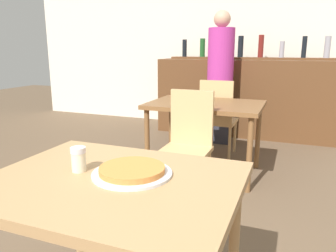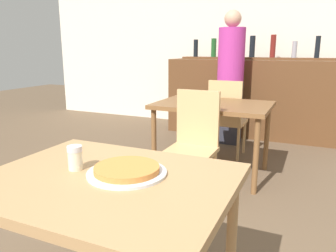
{
  "view_description": "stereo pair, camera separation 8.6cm",
  "coord_description": "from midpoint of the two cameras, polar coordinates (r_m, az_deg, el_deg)",
  "views": [
    {
      "loc": [
        0.66,
        -1.07,
        1.26
      ],
      "look_at": [
        0.03,
        0.55,
        0.84
      ],
      "focal_mm": 35.0,
      "sensor_mm": 36.0,
      "label": 1
    },
    {
      "loc": [
        0.74,
        -1.04,
        1.26
      ],
      "look_at": [
        0.03,
        0.55,
        0.84
      ],
      "focal_mm": 35.0,
      "sensor_mm": 36.0,
      "label": 2
    }
  ],
  "objects": [
    {
      "name": "wall_back",
      "position": [
        5.41,
        17.25,
        14.27
      ],
      "size": [
        8.0,
        0.05,
        2.8
      ],
      "color": "silver",
      "rests_on": "ground_plane"
    },
    {
      "name": "dining_table_near",
      "position": [
        1.4,
        -8.76,
        -12.07
      ],
      "size": [
        1.02,
        0.81,
        0.74
      ],
      "color": "#A87F51",
      "rests_on": "ground_plane"
    },
    {
      "name": "dining_table_far",
      "position": [
        3.29,
        8.57,
        2.57
      ],
      "size": [
        1.11,
        0.78,
        0.73
      ],
      "color": "brown",
      "rests_on": "ground_plane"
    },
    {
      "name": "bar_counter",
      "position": [
        4.96,
        15.83,
        4.65
      ],
      "size": [
        2.6,
        0.56,
        1.1
      ],
      "color": "brown",
      "rests_on": "ground_plane"
    },
    {
      "name": "bar_back_shelf",
      "position": [
        5.05,
        16.41,
        12.0
      ],
      "size": [
        2.39,
        0.24,
        0.35
      ],
      "color": "brown",
      "rests_on": "bar_counter"
    },
    {
      "name": "chair_far_side_front",
      "position": [
        2.81,
        5.38,
        -2.18
      ],
      "size": [
        0.4,
        0.4,
        0.91
      ],
      "color": "tan",
      "rests_on": "ground_plane"
    },
    {
      "name": "chair_far_side_back",
      "position": [
        3.85,
        10.76,
        1.89
      ],
      "size": [
        0.4,
        0.4,
        0.91
      ],
      "rotation": [
        0.0,
        0.0,
        3.14
      ],
      "color": "tan",
      "rests_on": "ground_plane"
    },
    {
      "name": "pizza_tray",
      "position": [
        1.39,
        -5.39,
        -7.75
      ],
      "size": [
        0.33,
        0.33,
        0.04
      ],
      "color": "silver",
      "rests_on": "dining_table_near"
    },
    {
      "name": "cheese_shaker",
      "position": [
        1.46,
        -14.26,
        -5.37
      ],
      "size": [
        0.07,
        0.07,
        0.11
      ],
      "color": "beige",
      "rests_on": "dining_table_near"
    },
    {
      "name": "person_standing",
      "position": [
        4.4,
        11.39,
        8.95
      ],
      "size": [
        0.34,
        0.34,
        1.73
      ],
      "color": "#2D2D38",
      "rests_on": "ground_plane"
    }
  ]
}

